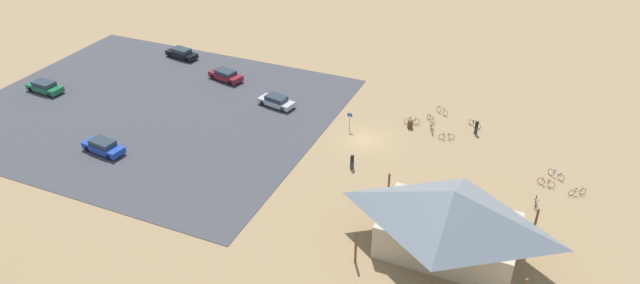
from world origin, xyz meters
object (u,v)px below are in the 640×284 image
at_px(bicycle_orange_front_row, 447,136).
at_px(visitor_near_lot, 352,161).
at_px(lot_sign, 350,119).
at_px(bicycle_yellow_yard_center, 431,119).
at_px(bicycle_black_near_sign, 475,124).
at_px(car_maroon_mid_lot, 226,75).
at_px(trash_bin, 410,124).
at_px(car_black_far_end, 182,53).
at_px(bike_pavilion, 450,218).
at_px(bicycle_green_lone_west, 577,192).
at_px(car_blue_by_curb, 103,146).
at_px(bicycle_red_yard_front, 546,183).
at_px(bicycle_purple_near_porch, 432,129).
at_px(bicycle_blue_yard_right, 556,175).
at_px(bicycle_silver_edge_south, 442,111).
at_px(bicycle_white_mid_cluster, 536,202).
at_px(bicycle_teal_trailside, 412,121).
at_px(visitor_by_pavilion, 476,127).
at_px(car_silver_end_stall, 276,101).
at_px(car_green_back_corner, 45,87).

height_order(bicycle_orange_front_row, visitor_near_lot, visitor_near_lot).
distance_m(lot_sign, bicycle_yellow_yard_center, 9.52).
distance_m(bicycle_black_near_sign, car_maroon_mid_lot, 31.70).
distance_m(trash_bin, car_black_far_end, 35.03).
relative_size(bicycle_yellow_yard_center, bicycle_orange_front_row, 0.86).
bearing_deg(bike_pavilion, bicycle_green_lone_west, -127.92).
relative_size(bicycle_orange_front_row, car_maroon_mid_lot, 0.32).
height_order(bike_pavilion, car_blue_by_curb, bike_pavilion).
bearing_deg(car_black_far_end, bicycle_orange_front_row, 169.78).
relative_size(bicycle_red_yard_front, bicycle_purple_near_porch, 1.05).
height_order(bicycle_red_yard_front, visitor_near_lot, visitor_near_lot).
bearing_deg(bicycle_purple_near_porch, bicycle_red_yard_front, 155.98).
relative_size(trash_bin, bicycle_blue_yard_right, 0.57).
bearing_deg(car_black_far_end, bicycle_silver_edge_south, 177.48).
xyz_separation_m(bicycle_white_mid_cluster, car_black_far_end, (48.71, -15.17, 0.36)).
bearing_deg(bike_pavilion, bicycle_teal_trailside, -66.78).
bearing_deg(bike_pavilion, bicycle_white_mid_cluster, -123.97).
distance_m(bike_pavilion, bicycle_white_mid_cluster, 11.34).
xyz_separation_m(lot_sign, bicycle_orange_front_row, (-10.28, -2.27, -1.05)).
distance_m(bicycle_red_yard_front, bicycle_purple_near_porch, 13.54).
xyz_separation_m(bicycle_blue_yard_right, bicycle_white_mid_cluster, (1.36, 5.25, 0.01)).
xyz_separation_m(bicycle_blue_yard_right, bicycle_purple_near_porch, (13.13, -3.74, -0.00)).
distance_m(bicycle_blue_yard_right, bicycle_black_near_sign, 11.32).
xyz_separation_m(bicycle_black_near_sign, visitor_by_pavilion, (-0.37, 1.55, 0.58)).
bearing_deg(bicycle_white_mid_cluster, lot_sign, -16.32).
height_order(trash_bin, bicycle_white_mid_cluster, trash_bin).
height_order(bicycle_teal_trailside, bicycle_purple_near_porch, bicycle_teal_trailside).
height_order(bike_pavilion, car_silver_end_stall, bike_pavilion).
distance_m(bicycle_red_yard_front, car_silver_end_stall, 31.00).
relative_size(lot_sign, car_blue_by_curb, 0.46).
distance_m(car_blue_by_curb, car_silver_end_stall, 19.95).
bearing_deg(bicycle_blue_yard_right, bicycle_orange_front_row, -14.54).
xyz_separation_m(bicycle_red_yard_front, car_black_far_end, (49.30, -11.70, 0.37)).
distance_m(car_black_far_end, car_silver_end_stall, 20.05).
xyz_separation_m(car_silver_end_stall, car_maroon_mid_lot, (9.24, -3.80, 0.02)).
relative_size(bicycle_purple_near_porch, car_maroon_mid_lot, 0.32).
xyz_separation_m(bicycle_blue_yard_right, bicycle_green_lone_west, (-2.02, 2.14, -0.01)).
height_order(bicycle_purple_near_porch, car_maroon_mid_lot, car_maroon_mid_lot).
bearing_deg(bicycle_silver_edge_south, bicycle_purple_near_porch, 88.80).
bearing_deg(bicycle_black_near_sign, bicycle_silver_edge_south, -19.96).
distance_m(car_silver_end_stall, visitor_by_pavilion, 23.01).
height_order(bike_pavilion, bicycle_black_near_sign, bike_pavilion).
height_order(bike_pavilion, bicycle_red_yard_front, bike_pavilion).
xyz_separation_m(bike_pavilion, bicycle_purple_near_porch, (5.65, -18.07, -2.98)).
height_order(bicycle_purple_near_porch, car_silver_end_stall, car_silver_end_stall).
relative_size(bicycle_teal_trailside, bicycle_green_lone_west, 1.11).
relative_size(bicycle_white_mid_cluster, car_green_back_corner, 0.35).
relative_size(bicycle_black_near_sign, car_green_back_corner, 0.31).
bearing_deg(car_blue_by_curb, visitor_by_pavilion, -151.29).
bearing_deg(bicycle_teal_trailside, car_green_back_corner, 13.11).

